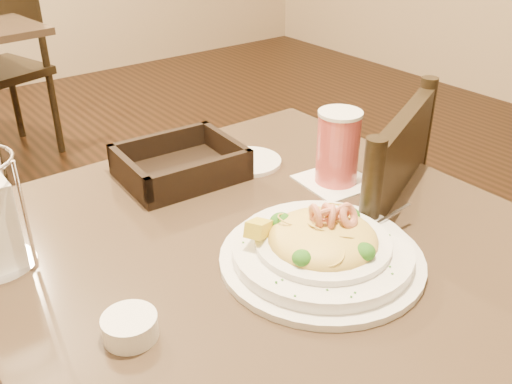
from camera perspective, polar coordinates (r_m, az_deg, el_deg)
main_table at (r=1.13m, az=0.64°, el=-14.78°), size 0.90×0.90×0.75m
dining_chair_near at (r=1.33m, az=7.14°, el=-8.11°), size 0.56×0.56×0.93m
pasta_bowl at (r=0.91m, az=6.63°, el=-5.42°), size 0.36×0.33×0.10m
drink_glass at (r=1.13m, az=8.19°, el=4.36°), size 0.14×0.14×0.15m
bread_basket at (r=1.18m, az=-7.57°, el=2.55°), size 0.24×0.20×0.06m
side_plate at (r=1.23m, az=-0.75°, el=3.07°), size 0.17×0.17×0.01m
butter_ramekin at (r=0.79m, az=-12.49°, el=-13.04°), size 0.08×0.08×0.03m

